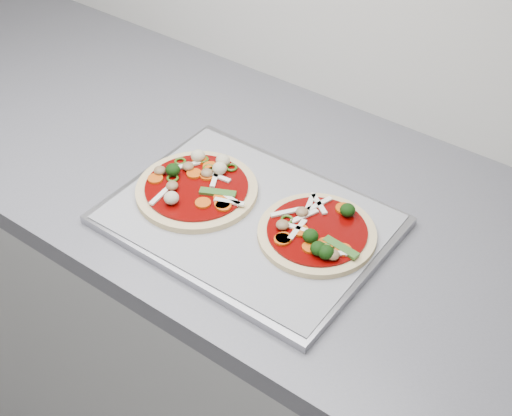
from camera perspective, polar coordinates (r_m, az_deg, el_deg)
The scene contains 5 objects.
countertop at distance 1.08m, azimuth 19.13°, elevation -7.82°, with size 3.60×0.60×0.04m, color slate.
baking_tray at distance 1.11m, azimuth -0.61°, elevation -1.01°, with size 0.42×0.31×0.01m, color #96959B.
parchment at distance 1.11m, azimuth -0.62°, elevation -0.70°, with size 0.40×0.29×0.00m, color #9D9DA2.
pizza_left at distance 1.15m, azimuth -4.77°, elevation 1.73°, with size 0.26×0.26×0.03m.
pizza_right at distance 1.07m, azimuth 4.91°, elevation -2.02°, with size 0.21×0.21×0.03m.
Camera 1 is at (0.11, 0.56, 1.66)m, focal length 50.00 mm.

